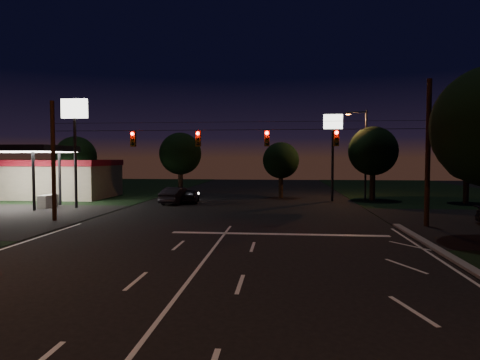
# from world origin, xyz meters

# --- Properties ---
(ground) EXTENTS (140.00, 140.00, 0.00)m
(ground) POSITION_xyz_m (0.00, 0.00, 0.00)
(ground) COLOR black
(ground) RESTS_ON ground
(stop_bar) EXTENTS (12.00, 0.50, 0.01)m
(stop_bar) POSITION_xyz_m (3.00, 11.50, 0.01)
(stop_bar) COLOR silver
(stop_bar) RESTS_ON ground
(utility_pole_right) EXTENTS (0.30, 0.30, 9.00)m
(utility_pole_right) POSITION_xyz_m (12.00, 15.00, 0.00)
(utility_pole_right) COLOR black
(utility_pole_right) RESTS_ON ground
(utility_pole_left) EXTENTS (0.28, 0.28, 8.00)m
(utility_pole_left) POSITION_xyz_m (-12.00, 15.00, 0.00)
(utility_pole_left) COLOR black
(utility_pole_left) RESTS_ON ground
(signal_span) EXTENTS (24.00, 0.40, 1.56)m
(signal_span) POSITION_xyz_m (-0.00, 14.96, 5.50)
(signal_span) COLOR black
(signal_span) RESTS_ON ground
(gas_station) EXTENTS (14.20, 16.10, 5.25)m
(gas_station) POSITION_xyz_m (-21.86, 30.39, 2.38)
(gas_station) COLOR gray
(gas_station) RESTS_ON ground
(pole_sign_left_near) EXTENTS (2.20, 0.30, 9.10)m
(pole_sign_left_near) POSITION_xyz_m (-14.00, 22.00, 6.98)
(pole_sign_left_near) COLOR black
(pole_sign_left_near) RESTS_ON ground
(pole_sign_right) EXTENTS (1.80, 0.30, 8.40)m
(pole_sign_right) POSITION_xyz_m (8.00, 30.00, 6.24)
(pole_sign_right) COLOR black
(pole_sign_right) RESTS_ON ground
(street_light_right_far) EXTENTS (2.20, 0.35, 9.00)m
(street_light_right_far) POSITION_xyz_m (11.24, 32.00, 5.24)
(street_light_right_far) COLOR black
(street_light_right_far) RESTS_ON ground
(tree_far_a) EXTENTS (4.20, 4.20, 6.42)m
(tree_far_a) POSITION_xyz_m (-17.98, 30.12, 4.26)
(tree_far_a) COLOR black
(tree_far_a) RESTS_ON ground
(tree_far_b) EXTENTS (4.60, 4.60, 6.98)m
(tree_far_b) POSITION_xyz_m (-7.98, 34.13, 4.61)
(tree_far_b) COLOR black
(tree_far_b) RESTS_ON ground
(tree_far_c) EXTENTS (3.80, 3.80, 5.86)m
(tree_far_c) POSITION_xyz_m (3.02, 33.10, 3.90)
(tree_far_c) COLOR black
(tree_far_c) RESTS_ON ground
(tree_far_d) EXTENTS (4.80, 4.80, 7.30)m
(tree_far_d) POSITION_xyz_m (12.02, 31.13, 4.83)
(tree_far_d) COLOR black
(tree_far_d) RESTS_ON ground
(tree_far_e) EXTENTS (4.00, 4.00, 6.18)m
(tree_far_e) POSITION_xyz_m (20.02, 29.11, 4.11)
(tree_far_e) COLOR black
(tree_far_e) RESTS_ON ground
(car_oncoming_a) EXTENTS (1.99, 3.97, 1.30)m
(car_oncoming_a) POSITION_xyz_m (-5.45, 27.31, 0.65)
(car_oncoming_a) COLOR black
(car_oncoming_a) RESTS_ON ground
(car_oncoming_b) EXTENTS (2.29, 4.82, 1.52)m
(car_oncoming_b) POSITION_xyz_m (-6.51, 26.34, 0.76)
(car_oncoming_b) COLOR black
(car_oncoming_b) RESTS_ON ground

